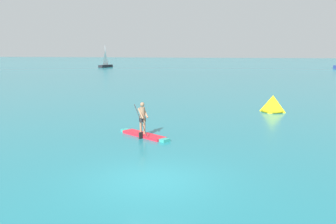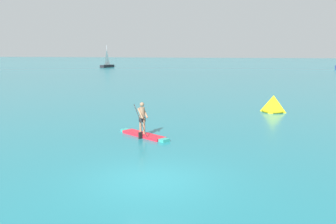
% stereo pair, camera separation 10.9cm
% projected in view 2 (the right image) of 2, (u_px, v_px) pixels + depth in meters
% --- Properties ---
extents(ground, '(440.00, 440.00, 0.00)m').
position_uv_depth(ground, '(150.00, 181.00, 11.60)').
color(ground, '#1E727F').
extents(paddleboarder_mid_center, '(3.01, 2.08, 1.70)m').
position_uv_depth(paddleboarder_mid_center, '(143.00, 130.00, 17.59)').
color(paddleboarder_mid_center, red).
rests_on(paddleboarder_mid_center, ground).
extents(race_marker_buoy, '(1.58, 1.58, 1.16)m').
position_uv_depth(race_marker_buoy, '(273.00, 105.00, 24.63)').
color(race_marker_buoy, yellow).
rests_on(race_marker_buoy, ground).
extents(sailboat_left_horizon, '(2.23, 4.78, 5.62)m').
position_uv_depth(sailboat_left_horizon, '(107.00, 65.00, 92.04)').
color(sailboat_left_horizon, black).
rests_on(sailboat_left_horizon, ground).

